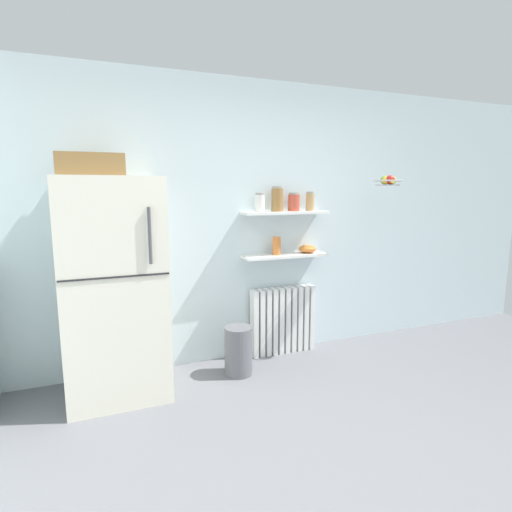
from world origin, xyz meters
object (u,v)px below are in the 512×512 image
Objects in this scene: storage_jar_2 at (294,202)px; hanging_fruit_basket at (388,181)px; shelf_bowl at (307,249)px; trash_bin at (238,351)px; storage_jar_1 at (277,199)px; radiator at (283,320)px; storage_jar_0 at (260,202)px; refrigerator at (113,285)px; vase at (276,246)px; storage_jar_3 at (310,201)px.

hanging_fruit_basket is (0.83, -0.32, 0.20)m from storage_jar_2.
shelf_bowl reaches higher than trash_bin.
storage_jar_2 is at bearing 0.00° from storage_jar_1.
storage_jar_1 reaches higher than radiator.
storage_jar_0 is 0.68m from shelf_bowl.
trash_bin is at bearing -2.72° from refrigerator.
refrigerator is 1.78m from storage_jar_2.
vase is 1.03m from trash_bin.
storage_jar_3 reaches higher than trash_bin.
refrigerator is at bearing -171.43° from vase.
storage_jar_3 is 0.66× the size of hanging_fruit_basket.
refrigerator reaches higher than storage_jar_2.
hanging_fruit_basket is at bearing -21.28° from storage_jar_2.
storage_jar_3 is at bearing 153.73° from hanging_fruit_basket.
storage_jar_0 is 0.18m from storage_jar_1.
trash_bin is (-0.66, -0.27, -1.28)m from storage_jar_2.
vase is (-0.35, -0.00, -0.41)m from storage_jar_3.
storage_jar_2 is 0.95× the size of storage_jar_3.
refrigerator is 1.69m from radiator.
hanging_fruit_basket is (1.01, -0.32, 0.61)m from vase.
storage_jar_1 is 1.07m from hanging_fruit_basket.
storage_jar_2 is at bearing 158.72° from hanging_fruit_basket.
vase reaches higher than shelf_bowl.
storage_jar_0 is 0.35m from storage_jar_2.
vase is (1.48, 0.22, 0.20)m from refrigerator.
storage_jar_1 is (1.49, 0.22, 0.64)m from refrigerator.
hanging_fruit_basket reaches higher than storage_jar_1.
vase is 1.22m from hanging_fruit_basket.
radiator is 0.75m from shelf_bowl.
radiator is 3.78× the size of storage_jar_2.
storage_jar_0 is at bearing 180.00° from vase.
refrigerator is 10.66× the size of storage_jar_2.
trash_bin is (1.00, -0.05, -0.67)m from refrigerator.
vase is at bearing 180.00° from shelf_bowl.
shelf_bowl is 0.40× the size of trash_bin.
storage_jar_0 is (1.31, 0.22, 0.61)m from refrigerator.
storage_jar_0 reaches higher than radiator.
refrigerator is 4.33× the size of trash_bin.
storage_jar_1 is 0.84× the size of hanging_fruit_basket.
storage_jar_3 is (0.35, 0.00, -0.02)m from storage_jar_1.
shelf_bowl is (0.51, -0.00, -0.46)m from storage_jar_0.
refrigerator is 6.72× the size of hanging_fruit_basket.
storage_jar_0 is 1.24m from hanging_fruit_basket.
storage_jar_3 is (0.17, 0.00, 0.00)m from storage_jar_2.
refrigerator is 1.46m from storage_jar_0.
hanging_fruit_basket reaches higher than vase.
radiator is 1.20m from storage_jar_3.
refrigerator is 1.95m from storage_jar_3.
storage_jar_1 is 1.35× the size of shelf_bowl.
storage_jar_3 is (0.26, -0.03, 1.17)m from radiator.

